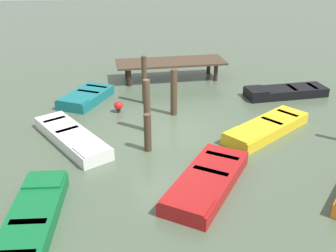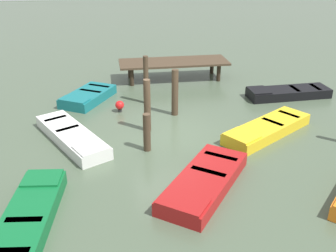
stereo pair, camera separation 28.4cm
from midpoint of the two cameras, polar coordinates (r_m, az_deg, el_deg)
ground_plane at (r=14.05m, az=-0.58°, el=-1.30°), size 80.00×80.00×0.00m
dock_segment at (r=19.77m, az=0.00°, el=9.25°), size 5.47×1.86×0.95m
rowboat_green at (r=10.25m, az=-20.14°, el=-12.76°), size 1.56×3.84×0.46m
rowboat_yellow at (r=14.49m, az=13.74°, el=-0.26°), size 3.87×3.05×0.46m
rowboat_white at (r=13.83m, az=-14.56°, el=-1.62°), size 2.80×4.02×0.46m
rowboat_red at (r=11.03m, az=4.99°, el=-8.13°), size 3.24×3.71×0.46m
rowboat_teal at (r=17.39m, az=-12.47°, el=4.21°), size 2.54×3.01×0.46m
rowboat_black at (r=18.36m, az=16.45°, el=4.88°), size 3.73×1.25×0.46m
mooring_piling_far_left at (r=16.57m, az=-4.00°, el=6.74°), size 0.22×0.22×2.09m
mooring_piling_mid_left at (r=14.00m, az=-3.70°, el=2.98°), size 0.25×0.25×1.97m
mooring_piling_near_right at (r=15.38m, az=0.34°, el=4.95°), size 0.27×0.27×1.89m
mooring_piling_mid_right at (r=12.73m, az=-3.66°, el=-0.99°), size 0.25×0.25×1.32m
marker_buoy at (r=15.99m, az=-7.83°, el=2.97°), size 0.36×0.36×0.48m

